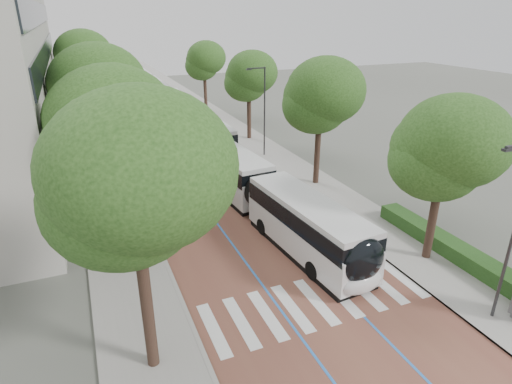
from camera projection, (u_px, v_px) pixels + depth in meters
ground at (323, 316)px, 19.05m from camera, size 160.00×160.00×0.00m
road at (156, 121)px, 53.03m from camera, size 11.00×140.00×0.02m
sidewalk_left at (92, 126)px, 50.34m from camera, size 4.00×140.00×0.12m
sidewalk_right at (213, 115)px, 55.68m from camera, size 4.00×140.00×0.12m
kerb_left at (109, 125)px, 51.02m from camera, size 0.20×140.00×0.14m
kerb_right at (199, 117)px, 55.01m from camera, size 0.20×140.00×0.14m
zebra_crossing at (316, 301)px, 19.96m from camera, size 10.55×3.60×0.01m
lane_line_left at (143, 122)px, 52.46m from camera, size 0.12×126.00×0.01m
lane_line_right at (169, 120)px, 53.60m from camera, size 0.12×126.00×0.01m
hedge at (476, 263)px, 22.09m from camera, size 1.20×14.00×0.80m
streetlight_far at (263, 105)px, 38.23m from camera, size 1.82×0.20×8.00m
lamp_post_left at (146, 188)px, 22.07m from camera, size 0.14×0.14×8.00m
trees_left at (90, 84)px, 34.48m from camera, size 6.46×61.15×10.27m
trees_right at (281, 89)px, 36.78m from camera, size 5.75×47.31×9.10m
lead_bus at (273, 202)px, 26.52m from camera, size 3.96×18.54×3.20m
bus_queued_0 at (207, 135)px, 40.91m from camera, size 2.75×12.44×3.20m
bus_queued_1 at (177, 109)px, 51.58m from camera, size 3.12×12.51×3.20m
bus_queued_2 at (155, 92)px, 62.83m from camera, size 2.65×12.42×3.20m
bus_queued_3 at (141, 80)px, 73.73m from camera, size 2.60×12.41×3.20m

